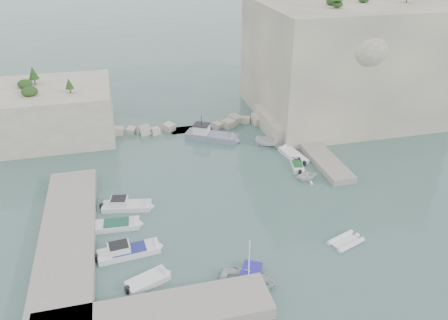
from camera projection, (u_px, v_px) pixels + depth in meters
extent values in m
plane|color=#446660|center=(238.00, 211.00, 45.99)|extent=(400.00, 400.00, 0.00)
cube|color=beige|center=(343.00, 60.00, 66.55)|extent=(26.00, 22.00, 17.00)
cube|color=beige|center=(290.00, 123.00, 63.57)|extent=(8.00, 10.00, 2.50)
cube|color=beige|center=(54.00, 111.00, 61.43)|extent=(16.00, 14.00, 7.00)
cube|color=#9E9689|center=(68.00, 237.00, 41.24)|extent=(5.00, 24.00, 1.10)
cube|color=#9E9689|center=(155.00, 316.00, 32.91)|extent=(18.00, 4.00, 1.10)
cube|color=#9E9689|center=(316.00, 152.00, 57.24)|extent=(3.00, 16.00, 0.80)
cube|color=beige|center=(191.00, 125.00, 64.25)|extent=(28.00, 3.00, 1.40)
imported|color=white|center=(248.00, 283.00, 36.69)|extent=(5.97, 5.43, 1.01)
imported|color=white|center=(306.00, 180.00, 51.65)|extent=(2.97, 2.60, 1.51)
imported|color=white|center=(271.00, 146.00, 59.59)|extent=(4.65, 2.77, 1.69)
cylinder|color=white|center=(249.00, 259.00, 35.46)|extent=(0.10, 0.10, 4.20)
cone|color=#1E4219|center=(33.00, 73.00, 60.29)|extent=(1.40, 1.40, 1.75)
cone|color=#1E4219|center=(69.00, 83.00, 57.24)|extent=(1.12, 1.12, 1.40)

